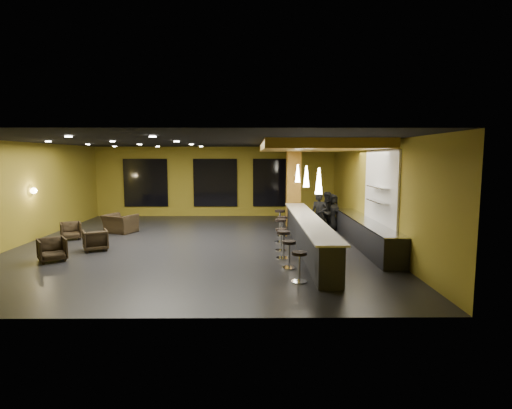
{
  "coord_description": "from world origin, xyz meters",
  "views": [
    {
      "loc": [
        1.88,
        -13.64,
        2.99
      ],
      "look_at": [
        2.0,
        0.5,
        1.3
      ],
      "focal_mm": 28.0,
      "sensor_mm": 36.0,
      "label": 1
    }
  ],
  "objects_px": {
    "armchair_d": "(120,224)",
    "bar_stool_4": "(281,227)",
    "pendant_1": "(306,176)",
    "pendant_2": "(298,173)",
    "staff_b": "(328,212)",
    "armchair_b": "(95,240)",
    "staff_c": "(332,212)",
    "bar_counter": "(307,235)",
    "bar_stool_0": "(299,263)",
    "bar_stool_6": "(280,217)",
    "prep_counter": "(365,234)",
    "bar_stool_3": "(281,237)",
    "column": "(293,186)",
    "pendant_0": "(319,181)",
    "bar_stool_2": "(283,241)",
    "armchair_a": "(52,250)",
    "bar_stool_5": "(282,224)",
    "armchair_c": "(71,231)",
    "staff_a": "(319,215)",
    "bar_stool_1": "(289,251)"
  },
  "relations": [
    {
      "from": "prep_counter",
      "to": "bar_stool_6",
      "type": "height_order",
      "value": "prep_counter"
    },
    {
      "from": "bar_stool_4",
      "to": "pendant_2",
      "type": "bearing_deg",
      "value": 67.02
    },
    {
      "from": "staff_b",
      "to": "staff_a",
      "type": "bearing_deg",
      "value": -127.55
    },
    {
      "from": "armchair_d",
      "to": "bar_stool_3",
      "type": "height_order",
      "value": "armchair_d"
    },
    {
      "from": "bar_counter",
      "to": "bar_stool_2",
      "type": "height_order",
      "value": "bar_counter"
    },
    {
      "from": "staff_a",
      "to": "bar_stool_1",
      "type": "height_order",
      "value": "staff_a"
    },
    {
      "from": "staff_b",
      "to": "pendant_2",
      "type": "bearing_deg",
      "value": 179.69
    },
    {
      "from": "armchair_a",
      "to": "column",
      "type": "bearing_deg",
      "value": 2.6
    },
    {
      "from": "pendant_0",
      "to": "bar_stool_4",
      "type": "xyz_separation_m",
      "value": [
        -0.79,
        3.13,
        -1.82
      ]
    },
    {
      "from": "column",
      "to": "bar_stool_6",
      "type": "relative_size",
      "value": 4.15
    },
    {
      "from": "prep_counter",
      "to": "bar_stool_5",
      "type": "bearing_deg",
      "value": 148.03
    },
    {
      "from": "bar_stool_0",
      "to": "armchair_c",
      "type": "bearing_deg",
      "value": 146.73
    },
    {
      "from": "staff_c",
      "to": "armchair_b",
      "type": "height_order",
      "value": "staff_c"
    },
    {
      "from": "prep_counter",
      "to": "bar_stool_6",
      "type": "distance_m",
      "value": 3.96
    },
    {
      "from": "pendant_2",
      "to": "bar_stool_1",
      "type": "relative_size",
      "value": 0.93
    },
    {
      "from": "staff_b",
      "to": "bar_stool_0",
      "type": "distance_m",
      "value": 6.75
    },
    {
      "from": "bar_stool_3",
      "to": "bar_stool_6",
      "type": "height_order",
      "value": "bar_stool_6"
    },
    {
      "from": "armchair_d",
      "to": "bar_stool_4",
      "type": "distance_m",
      "value": 6.51
    },
    {
      "from": "pendant_1",
      "to": "staff_b",
      "type": "height_order",
      "value": "pendant_1"
    },
    {
      "from": "bar_counter",
      "to": "bar_stool_4",
      "type": "xyz_separation_m",
      "value": [
        -0.79,
        1.13,
        0.03
      ]
    },
    {
      "from": "armchair_b",
      "to": "pendant_0",
      "type": "bearing_deg",
      "value": 136.08
    },
    {
      "from": "pendant_0",
      "to": "pendant_2",
      "type": "height_order",
      "value": "same"
    },
    {
      "from": "pendant_1",
      "to": "pendant_2",
      "type": "xyz_separation_m",
      "value": [
        0.0,
        2.5,
        0.0
      ]
    },
    {
      "from": "bar_stool_1",
      "to": "armchair_c",
      "type": "bearing_deg",
      "value": 152.9
    },
    {
      "from": "armchair_b",
      "to": "bar_stool_5",
      "type": "xyz_separation_m",
      "value": [
        6.17,
        2.17,
        0.16
      ]
    },
    {
      "from": "bar_stool_0",
      "to": "bar_stool_4",
      "type": "xyz_separation_m",
      "value": [
        -0.13,
        4.49,
        0.05
      ]
    },
    {
      "from": "bar_stool_4",
      "to": "staff_a",
      "type": "bearing_deg",
      "value": 37.46
    },
    {
      "from": "prep_counter",
      "to": "armchair_a",
      "type": "xyz_separation_m",
      "value": [
        -9.55,
        -1.84,
        -0.1
      ]
    },
    {
      "from": "pendant_1",
      "to": "staff_b",
      "type": "bearing_deg",
      "value": 64.37
    },
    {
      "from": "staff_a",
      "to": "armchair_c",
      "type": "relative_size",
      "value": 2.34
    },
    {
      "from": "staff_a",
      "to": "bar_stool_0",
      "type": "relative_size",
      "value": 2.19
    },
    {
      "from": "staff_c",
      "to": "bar_stool_5",
      "type": "height_order",
      "value": "staff_c"
    },
    {
      "from": "staff_c",
      "to": "bar_stool_2",
      "type": "relative_size",
      "value": 1.81
    },
    {
      "from": "bar_stool_3",
      "to": "bar_stool_4",
      "type": "relative_size",
      "value": 0.86
    },
    {
      "from": "armchair_c",
      "to": "bar_stool_5",
      "type": "xyz_separation_m",
      "value": [
        7.74,
        0.43,
        0.17
      ]
    },
    {
      "from": "staff_b",
      "to": "armchair_b",
      "type": "xyz_separation_m",
      "value": [
        -8.08,
        -3.12,
        -0.47
      ]
    },
    {
      "from": "staff_c",
      "to": "armchair_c",
      "type": "xyz_separation_m",
      "value": [
        -9.87,
        -1.66,
        -0.43
      ]
    },
    {
      "from": "armchair_a",
      "to": "bar_stool_6",
      "type": "height_order",
      "value": "bar_stool_6"
    },
    {
      "from": "staff_b",
      "to": "armchair_d",
      "type": "xyz_separation_m",
      "value": [
        -8.28,
        -0.11,
        -0.44
      ]
    },
    {
      "from": "pendant_1",
      "to": "bar_stool_5",
      "type": "distance_m",
      "value": 2.57
    },
    {
      "from": "bar_stool_5",
      "to": "bar_stool_6",
      "type": "bearing_deg",
      "value": 90.31
    },
    {
      "from": "staff_c",
      "to": "bar_counter",
      "type": "bearing_deg",
      "value": -137.64
    },
    {
      "from": "bar_stool_0",
      "to": "bar_stool_3",
      "type": "bearing_deg",
      "value": 93.74
    },
    {
      "from": "column",
      "to": "armchair_b",
      "type": "height_order",
      "value": "column"
    },
    {
      "from": "pendant_2",
      "to": "bar_stool_2",
      "type": "relative_size",
      "value": 0.85
    },
    {
      "from": "bar_stool_4",
      "to": "bar_stool_6",
      "type": "height_order",
      "value": "bar_stool_6"
    },
    {
      "from": "bar_stool_5",
      "to": "armchair_c",
      "type": "bearing_deg",
      "value": -176.8
    },
    {
      "from": "bar_stool_3",
      "to": "pendant_1",
      "type": "bearing_deg",
      "value": 35.26
    },
    {
      "from": "bar_counter",
      "to": "armchair_b",
      "type": "distance_m",
      "value": 6.83
    },
    {
      "from": "column",
      "to": "staff_c",
      "type": "relative_size",
      "value": 2.33
    }
  ]
}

